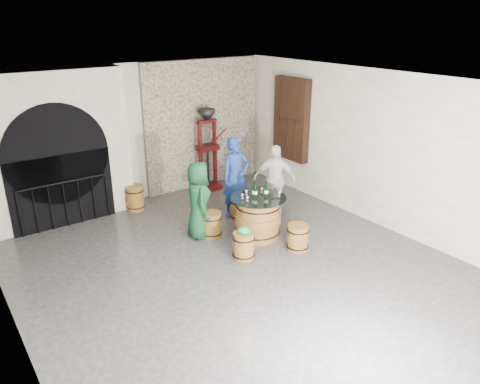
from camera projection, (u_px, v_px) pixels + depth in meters
ground at (235, 267)px, 8.07m from camera, size 8.00×8.00×0.00m
wall_back at (135, 134)px, 10.51m from camera, size 8.00×0.00×8.00m
wall_front at (467, 296)px, 4.47m from camera, size 8.00×0.00×8.00m
wall_left at (2, 239)px, 5.59m from camera, size 0.00×8.00×8.00m
wall_right at (372, 148)px, 9.39m from camera, size 0.00×8.00×8.00m
ceiling at (234, 84)px, 6.91m from camera, size 8.00×8.00×0.00m
stone_facing_panel at (203, 124)px, 11.45m from camera, size 3.20×0.12×3.18m
arched_opening at (54, 151)px, 9.29m from camera, size 3.10×0.60×3.19m
shuttered_window at (291, 119)px, 11.07m from camera, size 0.23×1.10×2.00m
barrel_table at (258, 217)px, 9.04m from camera, size 1.11×1.11×0.85m
barrel_stool_left at (212, 224)px, 9.11m from camera, size 0.42×0.42×0.51m
barrel_stool_far at (239, 208)px, 9.89m from camera, size 0.42×0.42×0.51m
barrel_stool_right at (270, 207)px, 9.92m from camera, size 0.42×0.42×0.51m
barrel_stool_near_right at (298, 237)px, 8.58m from camera, size 0.42×0.42×0.51m
barrel_stool_near_left at (244, 245)px, 8.28m from camera, size 0.42×0.42×0.51m
green_cap at (244, 230)px, 8.17m from camera, size 0.26×0.22×0.12m
person_green at (199, 200)px, 8.92m from camera, size 0.70×0.87×1.56m
person_blue at (236, 177)px, 9.82m from camera, size 0.67×0.46×1.79m
person_white at (274, 180)px, 10.01m from camera, size 0.92×0.92×1.57m
wine_bottle_left at (255, 191)px, 8.84m from camera, size 0.08×0.08×0.32m
wine_bottle_center at (266, 190)px, 8.87m from camera, size 0.08×0.08×0.32m
wine_bottle_right at (254, 190)px, 8.86m from camera, size 0.08×0.08×0.32m
tasting_glass_a at (247, 199)px, 8.69m from camera, size 0.05×0.05×0.10m
tasting_glass_b at (265, 191)px, 9.06m from camera, size 0.05×0.05×0.10m
tasting_glass_c at (246, 192)px, 8.99m from camera, size 0.05×0.05×0.10m
tasting_glass_d at (262, 190)px, 9.11m from camera, size 0.05×0.05×0.10m
tasting_glass_e at (279, 194)px, 8.92m from camera, size 0.05×0.05×0.10m
tasting_glass_f at (242, 196)px, 8.80m from camera, size 0.05×0.05×0.10m
side_barrel at (135, 198)px, 10.35m from camera, size 0.43×0.43×0.58m
corking_press at (208, 144)px, 11.22m from camera, size 0.86×0.49×2.06m
control_box at (213, 133)px, 11.61m from camera, size 0.18×0.10×0.22m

